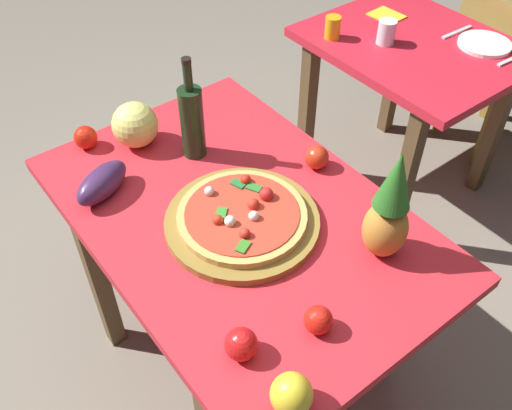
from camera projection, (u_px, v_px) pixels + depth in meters
The scene contains 20 objects.
ground_plane at pixel (243, 352), 2.20m from camera, with size 10.00×10.00×0.00m, color gray.
display_table at pixel (239, 236), 1.73m from camera, with size 1.23×0.82×0.78m.
background_table at pixel (410, 70), 2.47m from camera, with size 0.88×0.72×0.78m.
dining_chair at pixel (494, 65), 2.80m from camera, with size 0.49×0.49×0.85m.
pizza_board at pixel (242, 222), 1.61m from camera, with size 0.44×0.44×0.03m, color olive.
pizza at pixel (242, 215), 1.60m from camera, with size 0.37×0.37×0.06m.
wine_bottle at pixel (192, 120), 1.76m from camera, with size 0.08×0.08×0.35m.
pineapple_left at pixel (389, 211), 1.44m from camera, with size 0.12×0.12×0.35m.
melon at pixel (135, 125), 1.84m from camera, with size 0.15×0.15×0.15m, color #E3E06D.
bell_pepper at pixel (291, 395), 1.20m from camera, with size 0.09×0.09×0.10m, color yellow.
eggplant at pixel (102, 183), 1.68m from camera, with size 0.20×0.09×0.09m, color #41254D.
tomato_beside_pepper at pixel (241, 344), 1.30m from camera, with size 0.08×0.08×0.08m, color red.
tomato_by_bottle at pixel (317, 157), 1.78m from camera, with size 0.08×0.08×0.08m, color red.
tomato_at_corner at pixel (85, 137), 1.85m from camera, with size 0.08×0.08×0.08m, color red.
tomato_near_board at pixel (318, 320), 1.35m from camera, with size 0.07×0.07×0.07m, color red.
drinking_glass_juice at pixel (333, 27), 2.37m from camera, with size 0.07×0.07×0.09m, color orange.
drinking_glass_water at pixel (386, 32), 2.33m from camera, with size 0.08×0.08×0.10m, color silver.
dinner_plate at pixel (485, 44), 2.35m from camera, with size 0.22×0.22×0.02m, color white.
fork_utensil at pixel (457, 32), 2.43m from camera, with size 0.02×0.18×0.01m, color silver.
napkin_folded at pixel (386, 15), 2.54m from camera, with size 0.14×0.12×0.01m, color yellow.
Camera 1 is at (0.95, -0.67, 1.96)m, focal length 39.57 mm.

